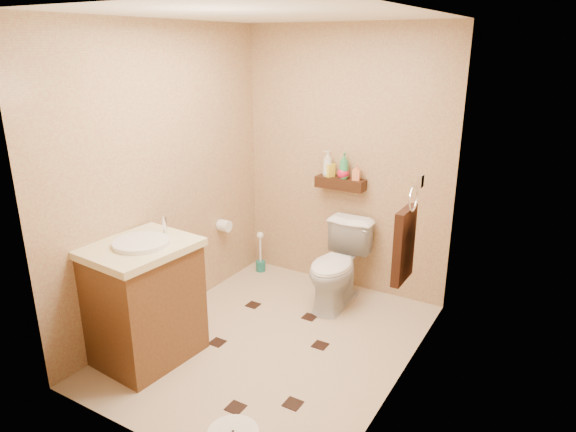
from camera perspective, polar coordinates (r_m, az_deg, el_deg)
The scene contains 18 objects.
ground at distance 4.14m, azimuth -1.72°, elevation -13.86°, with size 2.50×2.50×0.00m, color tan.
wall_back at distance 4.71m, azimuth 6.33°, elevation 5.97°, with size 2.00×0.04×2.40m, color tan.
wall_front at distance 2.73m, azimuth -16.15°, elevation -4.15°, with size 2.00×0.04×2.40m, color tan.
wall_left at distance 4.24m, azimuth -13.41°, elevation 4.17°, with size 0.04×2.50×2.40m, color tan.
wall_right at distance 3.24m, azimuth 13.22°, elevation -0.29°, with size 0.04×2.50×2.40m, color tan.
ceiling at distance 3.50m, azimuth -2.12°, elevation 21.53°, with size 2.00×2.50×0.02m, color white.
wall_shelf at distance 4.68m, azimuth 5.84°, elevation 3.63°, with size 0.46×0.14×0.10m, color #3B2010.
floor_accents at distance 4.06m, azimuth -1.80°, elevation -14.51°, with size 1.08×1.37×0.01m.
toilet at distance 4.55m, azimuth 5.50°, elevation -5.54°, with size 0.41×0.72×0.74m, color white.
vanity at distance 3.89m, azimuth -15.62°, elevation -9.00°, with size 0.66×0.78×1.04m.
toilet_brush at distance 5.26m, azimuth -3.07°, elevation -4.61°, with size 0.10×0.10×0.42m.
towel_ring at distance 3.57m, azimuth 12.84°, elevation -2.81°, with size 0.12×0.30×0.76m.
toilet_paper at distance 4.85m, azimuth -7.10°, elevation -1.08°, with size 0.12×0.11×0.12m.
bottle_a at distance 4.69m, azimuth 4.44°, elevation 5.84°, with size 0.09×0.09×0.24m, color silver.
bottle_b at distance 4.69m, azimuth 4.62°, elevation 5.47°, with size 0.08×0.08×0.18m, color yellow.
bottle_c at distance 4.64m, azimuth 6.16°, elevation 5.01°, with size 0.11×0.11×0.14m, color red.
bottle_d at distance 4.63m, azimuth 6.24°, elevation 5.56°, with size 0.09×0.09×0.23m, color #319558.
bottle_e at distance 4.59m, azimuth 7.61°, elevation 4.86°, with size 0.07×0.07×0.15m, color #EF844F.
Camera 1 is at (1.88, -2.94, 2.22)m, focal length 32.00 mm.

